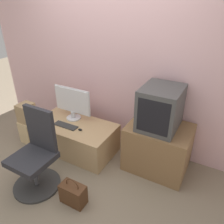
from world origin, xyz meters
TOP-DOWN VIEW (x-y plane):
  - ground_plane at (0.00, 0.00)m, footprint 12.00×12.00m
  - wall_back at (0.00, 1.32)m, footprint 4.40×0.05m
  - desk at (-0.30, 0.76)m, footprint 1.17×0.63m
  - side_stand at (0.88, 0.97)m, footprint 0.78×0.60m
  - main_monitor at (-0.41, 0.89)m, footprint 0.60×0.21m
  - keyboard at (-0.37, 0.66)m, footprint 0.36×0.11m
  - mouse at (-0.12, 0.67)m, footprint 0.07×0.04m
  - crt_tv at (0.85, 0.97)m, footprint 0.45×0.53m
  - office_chair at (-0.26, -0.00)m, footprint 0.55×0.55m
  - cardboard_box_lower at (-1.06, 0.59)m, footprint 0.21×0.25m
  - cardboard_box_upper at (-1.06, 0.59)m, footprint 0.19×0.23m
  - handbag at (0.28, -0.04)m, footprint 0.28×0.16m

SIDE VIEW (x-z plane):
  - ground_plane at x=0.00m, z-range 0.00..0.00m
  - handbag at x=0.28m, z-range -0.05..0.30m
  - cardboard_box_lower at x=-1.06m, z-range 0.00..0.36m
  - desk at x=-0.30m, z-range 0.00..0.43m
  - side_stand at x=0.88m, z-range 0.00..0.62m
  - office_chair at x=-0.26m, z-range -0.09..0.88m
  - keyboard at x=-0.37m, z-range 0.43..0.44m
  - mouse at x=-0.12m, z-range 0.43..0.45m
  - cardboard_box_upper at x=-1.06m, z-range 0.36..0.64m
  - main_monitor at x=-0.41m, z-range 0.44..0.93m
  - crt_tv at x=0.85m, z-range 0.62..1.13m
  - wall_back at x=0.00m, z-range 0.00..2.60m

